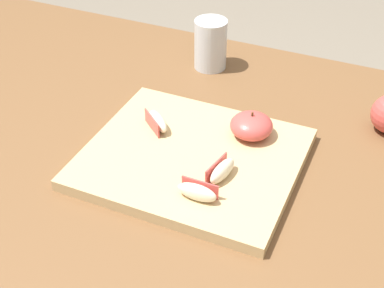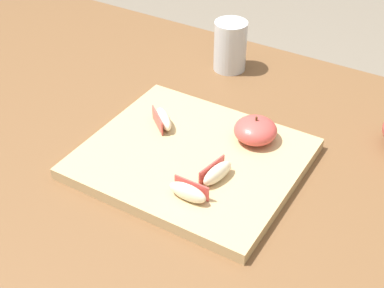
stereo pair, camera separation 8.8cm
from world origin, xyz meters
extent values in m
cube|color=brown|center=(0.00, 0.00, 0.72)|extent=(1.50, 0.82, 0.03)
cube|color=brown|center=(-0.69, 0.35, 0.35)|extent=(0.06, 0.06, 0.71)
cube|color=tan|center=(0.07, -0.03, 0.75)|extent=(0.34, 0.30, 0.02)
ellipsoid|color=#D14C47|center=(0.14, 0.05, 0.78)|extent=(0.07, 0.07, 0.04)
cylinder|color=#4C3319|center=(0.14, 0.05, 0.80)|extent=(0.00, 0.00, 0.01)
ellipsoid|color=#F4EACC|center=(-0.01, 0.01, 0.77)|extent=(0.06, 0.06, 0.03)
cube|color=#D14C47|center=(-0.02, 0.00, 0.77)|extent=(0.05, 0.04, 0.03)
ellipsoid|color=#F4EACC|center=(0.14, -0.07, 0.77)|extent=(0.03, 0.06, 0.03)
cube|color=#D14C47|center=(0.13, -0.07, 0.77)|extent=(0.01, 0.06, 0.03)
ellipsoid|color=#F4EACC|center=(0.12, -0.13, 0.77)|extent=(0.06, 0.02, 0.03)
cube|color=#D14C47|center=(0.12, -0.12, 0.77)|extent=(0.06, 0.00, 0.03)
cylinder|color=silver|center=(-0.03, 0.28, 0.79)|extent=(0.07, 0.07, 0.10)
camera|label=1|loc=(0.35, -0.68, 1.31)|focal=51.12mm
camera|label=2|loc=(0.43, -0.63, 1.31)|focal=51.12mm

